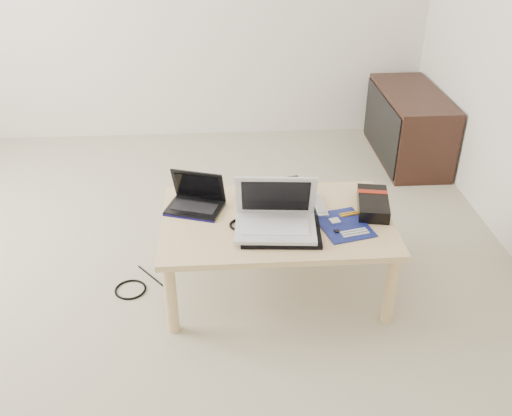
{
  "coord_description": "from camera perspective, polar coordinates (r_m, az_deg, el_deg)",
  "views": [
    {
      "loc": [
        0.42,
        -2.31,
        1.83
      ],
      "look_at": [
        0.58,
        -0.0,
        0.46
      ],
      "focal_mm": 40.0,
      "sensor_mm": 36.0,
      "label": 1
    }
  ],
  "objects": [
    {
      "name": "ground",
      "position": [
        2.98,
        -11.24,
        -8.06
      ],
      "size": [
        4.0,
        4.0,
        0.0
      ],
      "primitive_type": "plane",
      "color": "#B6AE94",
      "rests_on": "ground"
    },
    {
      "name": "coffee_table",
      "position": [
        2.75,
        2.04,
        -1.95
      ],
      "size": [
        1.1,
        0.7,
        0.4
      ],
      "color": "#DEB786",
      "rests_on": "ground"
    },
    {
      "name": "media_cabinet",
      "position": [
        4.3,
        14.92,
        7.97
      ],
      "size": [
        0.41,
        0.9,
        0.5
      ],
      "color": "#361F16",
      "rests_on": "ground"
    },
    {
      "name": "book",
      "position": [
        2.92,
        2.23,
        1.57
      ],
      "size": [
        0.35,
        0.31,
        0.03
      ],
      "color": "black",
      "rests_on": "coffee_table"
    },
    {
      "name": "netbook",
      "position": [
        2.81,
        -6.03,
        0.74
      ],
      "size": [
        0.31,
        0.27,
        0.19
      ],
      "color": "black",
      "rests_on": "coffee_table"
    },
    {
      "name": "tablet",
      "position": [
        2.75,
        3.36,
        -0.71
      ],
      "size": [
        0.28,
        0.23,
        0.01
      ],
      "color": "black",
      "rests_on": "coffee_table"
    },
    {
      "name": "remote",
      "position": [
        2.83,
        6.31,
        0.29
      ],
      "size": [
        0.06,
        0.22,
        0.02
      ],
      "color": "silver",
      "rests_on": "coffee_table"
    },
    {
      "name": "neoprene_sleeve",
      "position": [
        2.62,
        2.5,
        -2.37
      ],
      "size": [
        0.38,
        0.29,
        0.02
      ],
      "primitive_type": "cube",
      "rotation": [
        0.0,
        0.0,
        -0.08
      ],
      "color": "black",
      "rests_on": "coffee_table"
    },
    {
      "name": "white_laptop",
      "position": [
        2.6,
        1.96,
        -0.89
      ],
      "size": [
        0.39,
        0.29,
        0.25
      ],
      "color": "silver",
      "rests_on": "neoprene_sleeve"
    },
    {
      "name": "motherboard",
      "position": [
        2.7,
        8.77,
        -1.68
      ],
      "size": [
        0.28,
        0.32,
        0.01
      ],
      "color": "#0D1054",
      "rests_on": "coffee_table"
    },
    {
      "name": "gpu_box",
      "position": [
        2.85,
        11.61,
        0.45
      ],
      "size": [
        0.2,
        0.31,
        0.06
      ],
      "color": "black",
      "rests_on": "coffee_table"
    },
    {
      "name": "cable_coil",
      "position": [
        2.67,
        -1.59,
        -1.69
      ],
      "size": [
        0.12,
        0.12,
        0.01
      ],
      "primitive_type": "torus",
      "rotation": [
        0.0,
        0.0,
        0.11
      ],
      "color": "black",
      "rests_on": "coffee_table"
    },
    {
      "name": "floor_cable_coil",
      "position": [
        2.99,
        -12.45,
        -7.97
      ],
      "size": [
        0.19,
        0.19,
        0.01
      ],
      "primitive_type": "torus",
      "rotation": [
        0.0,
        0.0,
        0.24
      ],
      "color": "black",
      "rests_on": "ground"
    },
    {
      "name": "floor_cable_trail",
      "position": [
        3.03,
        -10.01,
        -7.08
      ],
      "size": [
        0.21,
        0.26,
        0.01
      ],
      "primitive_type": "cylinder",
      "rotation": [
        1.57,
        0.0,
        0.68
      ],
      "color": "black",
      "rests_on": "ground"
    }
  ]
}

